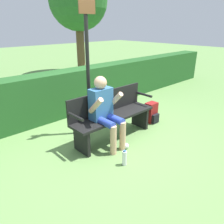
{
  "coord_description": "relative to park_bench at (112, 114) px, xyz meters",
  "views": [
    {
      "loc": [
        -2.63,
        -2.76,
        2.1
      ],
      "look_at": [
        -0.15,
        -0.1,
        0.63
      ],
      "focal_mm": 35.0,
      "sensor_mm": 36.0,
      "label": 1
    }
  ],
  "objects": [
    {
      "name": "hedge_back",
      "position": [
        0.0,
        1.69,
        0.05
      ],
      "size": [
        12.0,
        0.54,
        1.07
      ],
      "color": "#235623",
      "rests_on": "ground"
    },
    {
      "name": "signpost",
      "position": [
        -0.19,
        0.45,
        0.95
      ],
      "size": [
        0.34,
        0.09,
        2.56
      ],
      "color": "black",
      "rests_on": "ground"
    },
    {
      "name": "backpack",
      "position": [
        1.16,
        -0.08,
        -0.27
      ],
      "size": [
        0.26,
        0.26,
        0.46
      ],
      "color": "maroon",
      "rests_on": "ground"
    },
    {
      "name": "park_bench",
      "position": [
        0.0,
        0.0,
        0.0
      ],
      "size": [
        1.78,
        0.46,
        0.93
      ],
      "color": "black",
      "rests_on": "ground"
    },
    {
      "name": "tree",
      "position": [
        3.15,
        5.41,
        2.47
      ],
      "size": [
        2.4,
        2.4,
        4.19
      ],
      "color": "brown",
      "rests_on": "ground"
    },
    {
      "name": "ground_plane",
      "position": [
        0.0,
        -0.06,
        -0.49
      ],
      "size": [
        40.0,
        40.0,
        0.0
      ],
      "primitive_type": "plane",
      "color": "#668E4C"
    },
    {
      "name": "litter_crumple",
      "position": [
        -0.11,
        -0.5,
        -0.44
      ],
      "size": [
        0.1,
        0.1,
        0.1
      ],
      "color": "silver",
      "rests_on": "ground"
    },
    {
      "name": "water_bottle",
      "position": [
        -0.49,
        -0.82,
        -0.36
      ],
      "size": [
        0.07,
        0.07,
        0.27
      ],
      "color": "white",
      "rests_on": "ground"
    },
    {
      "name": "person_seated",
      "position": [
        -0.29,
        -0.12,
        0.23
      ],
      "size": [
        0.54,
        0.61,
        1.27
      ],
      "color": "#336699",
      "rests_on": "ground"
    }
  ]
}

